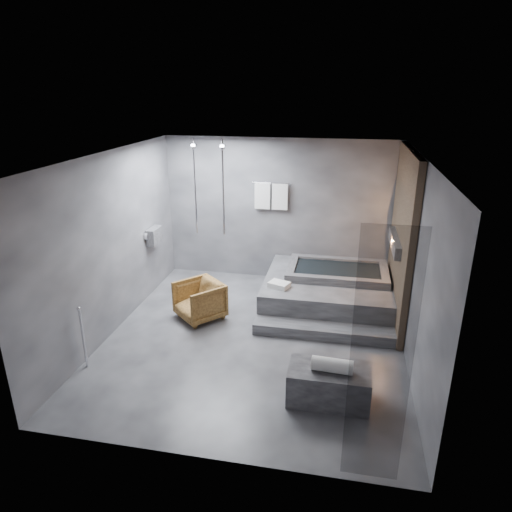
# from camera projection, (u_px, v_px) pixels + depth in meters

# --- Properties ---
(room) EXTENTS (5.00, 5.04, 2.82)m
(room) POSITION_uv_depth(u_px,v_px,m) (284.00, 229.00, 6.66)
(room) COLOR #2F2F32
(room) RESTS_ON ground
(tub_deck) EXTENTS (2.20, 2.00, 0.50)m
(tub_deck) POSITION_uv_depth(u_px,v_px,m) (327.00, 291.00, 8.17)
(tub_deck) COLOR #343437
(tub_deck) RESTS_ON ground
(tub_step) EXTENTS (2.20, 0.36, 0.18)m
(tub_step) POSITION_uv_depth(u_px,v_px,m) (323.00, 331.00, 7.14)
(tub_step) COLOR #343437
(tub_step) RESTS_ON ground
(concrete_bench) EXTENTS (1.00, 0.55, 0.45)m
(concrete_bench) POSITION_uv_depth(u_px,v_px,m) (329.00, 385.00, 5.64)
(concrete_bench) COLOR #2F2F32
(concrete_bench) RESTS_ON ground
(driftwood_chair) EXTENTS (0.99, 0.99, 0.65)m
(driftwood_chair) POSITION_uv_depth(u_px,v_px,m) (200.00, 301.00, 7.63)
(driftwood_chair) COLOR #4B2F12
(driftwood_chair) RESTS_ON ground
(rolled_towel) EXTENTS (0.51, 0.21, 0.18)m
(rolled_towel) POSITION_uv_depth(u_px,v_px,m) (332.00, 365.00, 5.48)
(rolled_towel) COLOR white
(rolled_towel) RESTS_ON concrete_bench
(deck_towel) EXTENTS (0.39, 0.34, 0.09)m
(deck_towel) POSITION_uv_depth(u_px,v_px,m) (279.00, 285.00, 7.70)
(deck_towel) COLOR silver
(deck_towel) RESTS_ON tub_deck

